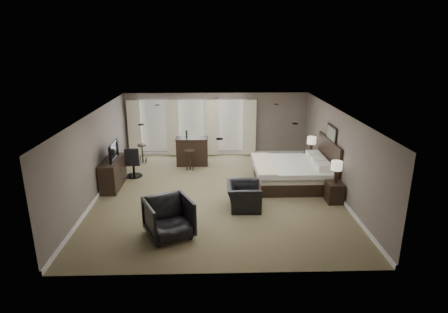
{
  "coord_description": "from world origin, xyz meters",
  "views": [
    {
      "loc": [
        -0.14,
        -10.99,
        4.69
      ],
      "look_at": [
        0.2,
        0.4,
        1.1
      ],
      "focal_mm": 30.0,
      "sensor_mm": 36.0,
      "label": 1
    }
  ],
  "objects_px": {
    "nightstand_far": "(310,162)",
    "tv": "(111,158)",
    "bed": "(295,162)",
    "armchair_far": "(169,216)",
    "bar_stool_left": "(143,154)",
    "armchair_near": "(244,192)",
    "bar_stool_right": "(190,160)",
    "lamp_near": "(336,172)",
    "lamp_far": "(311,146)",
    "desk_chair": "(133,162)",
    "dresser": "(113,173)",
    "bar_counter": "(192,151)",
    "nightstand_near": "(334,192)"
  },
  "relations": [
    {
      "from": "nightstand_near",
      "to": "armchair_far",
      "type": "height_order",
      "value": "armchair_far"
    },
    {
      "from": "bar_stool_left",
      "to": "lamp_near",
      "type": "bearing_deg",
      "value": -31.46
    },
    {
      "from": "bar_stool_left",
      "to": "bed",
      "type": "bearing_deg",
      "value": -24.11
    },
    {
      "from": "nightstand_far",
      "to": "tv",
      "type": "height_order",
      "value": "tv"
    },
    {
      "from": "lamp_near",
      "to": "lamp_far",
      "type": "relative_size",
      "value": 1.0
    },
    {
      "from": "nightstand_far",
      "to": "bar_stool_left",
      "type": "distance_m",
      "value": 6.48
    },
    {
      "from": "dresser",
      "to": "desk_chair",
      "type": "xyz_separation_m",
      "value": [
        0.48,
        0.94,
        0.08
      ]
    },
    {
      "from": "bed",
      "to": "lamp_far",
      "type": "relative_size",
      "value": 3.64
    },
    {
      "from": "lamp_near",
      "to": "bar_counter",
      "type": "relative_size",
      "value": 0.54
    },
    {
      "from": "nightstand_near",
      "to": "dresser",
      "type": "xyz_separation_m",
      "value": [
        -6.92,
        1.4,
        0.17
      ]
    },
    {
      "from": "bar_counter",
      "to": "bar_stool_left",
      "type": "height_order",
      "value": "bar_counter"
    },
    {
      "from": "nightstand_far",
      "to": "tv",
      "type": "xyz_separation_m",
      "value": [
        -6.92,
        -1.5,
        0.71
      ]
    },
    {
      "from": "nightstand_near",
      "to": "lamp_near",
      "type": "distance_m",
      "value": 0.64
    },
    {
      "from": "lamp_far",
      "to": "bar_stool_right",
      "type": "relative_size",
      "value": 0.87
    },
    {
      "from": "lamp_near",
      "to": "dresser",
      "type": "bearing_deg",
      "value": 168.53
    },
    {
      "from": "tv",
      "to": "bar_stool_right",
      "type": "height_order",
      "value": "tv"
    },
    {
      "from": "dresser",
      "to": "tv",
      "type": "distance_m",
      "value": 0.54
    },
    {
      "from": "tv",
      "to": "bar_stool_left",
      "type": "height_order",
      "value": "tv"
    },
    {
      "from": "lamp_near",
      "to": "nightstand_near",
      "type": "bearing_deg",
      "value": 0.0
    },
    {
      "from": "bed",
      "to": "dresser",
      "type": "height_order",
      "value": "bed"
    },
    {
      "from": "armchair_far",
      "to": "bar_stool_right",
      "type": "distance_m",
      "value": 4.92
    },
    {
      "from": "lamp_far",
      "to": "dresser",
      "type": "relative_size",
      "value": 0.41
    },
    {
      "from": "bed",
      "to": "dresser",
      "type": "distance_m",
      "value": 6.04
    },
    {
      "from": "lamp_far",
      "to": "desk_chair",
      "type": "height_order",
      "value": "lamp_far"
    },
    {
      "from": "nightstand_far",
      "to": "bar_counter",
      "type": "relative_size",
      "value": 0.48
    },
    {
      "from": "bar_counter",
      "to": "armchair_far",
      "type": "bearing_deg",
      "value": -93.0
    },
    {
      "from": "bed",
      "to": "armchair_far",
      "type": "distance_m",
      "value": 5.1
    },
    {
      "from": "bed",
      "to": "bar_counter",
      "type": "distance_m",
      "value": 4.16
    },
    {
      "from": "bed",
      "to": "bar_counter",
      "type": "height_order",
      "value": "bed"
    },
    {
      "from": "tv",
      "to": "bar_stool_left",
      "type": "xyz_separation_m",
      "value": [
        0.52,
        2.51,
        -0.63
      ]
    },
    {
      "from": "nightstand_far",
      "to": "armchair_near",
      "type": "xyz_separation_m",
      "value": [
        -2.75,
        -3.21,
        0.19
      ]
    },
    {
      "from": "armchair_far",
      "to": "desk_chair",
      "type": "height_order",
      "value": "desk_chair"
    },
    {
      "from": "lamp_near",
      "to": "desk_chair",
      "type": "height_order",
      "value": "lamp_near"
    },
    {
      "from": "dresser",
      "to": "bar_stool_right",
      "type": "relative_size",
      "value": 2.1
    },
    {
      "from": "armchair_far",
      "to": "bed",
      "type": "bearing_deg",
      "value": 15.98
    },
    {
      "from": "armchair_far",
      "to": "bar_stool_right",
      "type": "relative_size",
      "value": 1.41
    },
    {
      "from": "bar_counter",
      "to": "lamp_near",
      "type": "bearing_deg",
      "value": -39.37
    },
    {
      "from": "nightstand_far",
      "to": "armchair_far",
      "type": "height_order",
      "value": "armchair_far"
    },
    {
      "from": "lamp_near",
      "to": "bar_stool_right",
      "type": "relative_size",
      "value": 0.87
    },
    {
      "from": "tv",
      "to": "bar_counter",
      "type": "height_order",
      "value": "bar_counter"
    },
    {
      "from": "bed",
      "to": "lamp_near",
      "type": "relative_size",
      "value": 3.64
    },
    {
      "from": "lamp_far",
      "to": "armchair_near",
      "type": "bearing_deg",
      "value": -130.61
    },
    {
      "from": "tv",
      "to": "desk_chair",
      "type": "relative_size",
      "value": 0.92
    },
    {
      "from": "armchair_near",
      "to": "bar_stool_left",
      "type": "bearing_deg",
      "value": 42.03
    },
    {
      "from": "nightstand_far",
      "to": "tv",
      "type": "bearing_deg",
      "value": -167.8
    },
    {
      "from": "armchair_far",
      "to": "bar_counter",
      "type": "distance_m",
      "value": 5.56
    },
    {
      "from": "lamp_far",
      "to": "bed",
      "type": "bearing_deg",
      "value": -121.54
    },
    {
      "from": "lamp_near",
      "to": "armchair_near",
      "type": "relative_size",
      "value": 0.6
    },
    {
      "from": "tv",
      "to": "bar_counter",
      "type": "bearing_deg",
      "value": -48.22
    },
    {
      "from": "armchair_near",
      "to": "bar_stool_right",
      "type": "relative_size",
      "value": 1.44
    }
  ]
}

